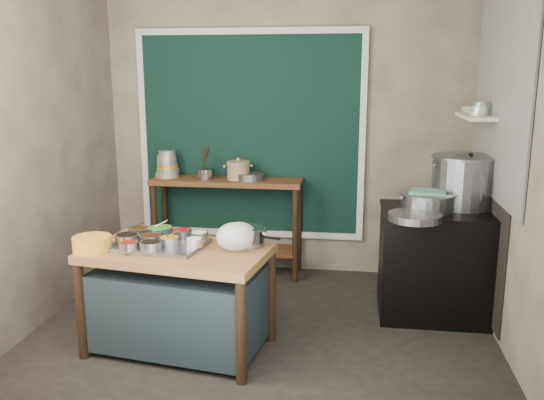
# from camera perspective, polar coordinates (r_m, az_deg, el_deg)

# --- Properties ---
(floor) EXTENTS (3.50, 3.00, 0.02)m
(floor) POSITION_cam_1_polar(r_m,az_deg,el_deg) (4.54, -0.97, -13.03)
(floor) COLOR #28241E
(floor) RESTS_ON ground
(back_wall) EXTENTS (3.50, 0.02, 2.80)m
(back_wall) POSITION_cam_1_polar(r_m,az_deg,el_deg) (5.62, 1.44, 6.90)
(back_wall) COLOR gray
(back_wall) RESTS_ON floor
(left_wall) EXTENTS (0.02, 3.00, 2.80)m
(left_wall) POSITION_cam_1_polar(r_m,az_deg,el_deg) (4.74, -22.60, 4.92)
(left_wall) COLOR gray
(left_wall) RESTS_ON floor
(right_wall) EXTENTS (0.02, 3.00, 2.80)m
(right_wall) POSITION_cam_1_polar(r_m,az_deg,el_deg) (4.23, 23.29, 4.05)
(right_wall) COLOR gray
(right_wall) RESTS_ON floor
(curtain_panel) EXTENTS (2.10, 0.02, 1.90)m
(curtain_panel) POSITION_cam_1_polar(r_m,az_deg,el_deg) (5.64, -2.16, 6.41)
(curtain_panel) COLOR black
(curtain_panel) RESTS_ON back_wall
(curtain_frame) EXTENTS (2.22, 0.03, 2.02)m
(curtain_frame) POSITION_cam_1_polar(r_m,az_deg,el_deg) (5.63, -2.18, 6.40)
(curtain_frame) COLOR beige
(curtain_frame) RESTS_ON back_wall
(tile_panel) EXTENTS (0.02, 1.70, 1.70)m
(tile_panel) POSITION_cam_1_polar(r_m,az_deg,el_deg) (4.72, 21.76, 10.45)
(tile_panel) COLOR #B2B2AA
(tile_panel) RESTS_ON right_wall
(soot_patch) EXTENTS (0.01, 1.30, 1.30)m
(soot_patch) POSITION_cam_1_polar(r_m,az_deg,el_deg) (4.98, 20.49, -2.83)
(soot_patch) COLOR black
(soot_patch) RESTS_ON right_wall
(wall_shelf) EXTENTS (0.22, 0.70, 0.03)m
(wall_shelf) POSITION_cam_1_polar(r_m,az_deg,el_deg) (5.00, 19.57, 7.81)
(wall_shelf) COLOR beige
(wall_shelf) RESTS_ON right_wall
(prep_table) EXTENTS (1.34, 0.90, 0.75)m
(prep_table) POSITION_cam_1_polar(r_m,az_deg,el_deg) (4.19, -9.21, -9.72)
(prep_table) COLOR brown
(prep_table) RESTS_ON floor
(back_counter) EXTENTS (1.45, 0.40, 0.95)m
(back_counter) POSITION_cam_1_polar(r_m,az_deg,el_deg) (5.66, -4.43, -2.63)
(back_counter) COLOR #573019
(back_counter) RESTS_ON floor
(stove_block) EXTENTS (0.90, 0.68, 0.85)m
(stove_block) POSITION_cam_1_polar(r_m,az_deg,el_deg) (4.89, 16.00, -6.14)
(stove_block) COLOR black
(stove_block) RESTS_ON floor
(stove_top) EXTENTS (0.92, 0.69, 0.03)m
(stove_top) POSITION_cam_1_polar(r_m,az_deg,el_deg) (4.77, 16.31, -1.13)
(stove_top) COLOR black
(stove_top) RESTS_ON stove_block
(condiment_tray) EXTENTS (0.68, 0.52, 0.03)m
(condiment_tray) POSITION_cam_1_polar(r_m,az_deg,el_deg) (4.13, -11.12, -4.38)
(condiment_tray) COLOR gray
(condiment_tray) RESTS_ON prep_table
(condiment_bowls) EXTENTS (0.63, 0.49, 0.07)m
(condiment_bowls) POSITION_cam_1_polar(r_m,az_deg,el_deg) (4.14, -11.31, -3.68)
(condiment_bowls) COLOR gray
(condiment_bowls) RESTS_ON condiment_tray
(yellow_basin) EXTENTS (0.35, 0.35, 0.10)m
(yellow_basin) POSITION_cam_1_polar(r_m,az_deg,el_deg) (4.15, -17.40, -4.14)
(yellow_basin) COLOR gold
(yellow_basin) RESTS_ON prep_table
(saucepan) EXTENTS (0.33, 0.33, 0.14)m
(saucepan) POSITION_cam_1_polar(r_m,az_deg,el_deg) (4.07, -2.39, -3.61)
(saucepan) COLOR gray
(saucepan) RESTS_ON prep_table
(plastic_bag_a) EXTENTS (0.28, 0.25, 0.20)m
(plastic_bag_a) POSITION_cam_1_polar(r_m,az_deg,el_deg) (3.96, -3.70, -3.65)
(plastic_bag_a) COLOR white
(plastic_bag_a) RESTS_ON prep_table
(plastic_bag_b) EXTENTS (0.30, 0.29, 0.18)m
(plastic_bag_b) POSITION_cam_1_polar(r_m,az_deg,el_deg) (4.03, -3.27, -3.46)
(plastic_bag_b) COLOR white
(plastic_bag_b) RESTS_ON prep_table
(bowl_stack) EXTENTS (0.23, 0.23, 0.26)m
(bowl_stack) POSITION_cam_1_polar(r_m,az_deg,el_deg) (5.71, -10.35, 3.38)
(bowl_stack) COLOR tan
(bowl_stack) RESTS_ON back_counter
(utensil_cup) EXTENTS (0.19, 0.19, 0.10)m
(utensil_cup) POSITION_cam_1_polar(r_m,az_deg,el_deg) (5.55, -6.62, 2.57)
(utensil_cup) COLOR gray
(utensil_cup) RESTS_ON back_counter
(ceramic_crock) EXTENTS (0.29, 0.29, 0.16)m
(ceramic_crock) POSITION_cam_1_polar(r_m,az_deg,el_deg) (5.50, -3.35, 2.85)
(ceramic_crock) COLOR #9B7955
(ceramic_crock) RESTS_ON back_counter
(wide_bowl) EXTENTS (0.28, 0.28, 0.07)m
(wide_bowl) POSITION_cam_1_polar(r_m,az_deg,el_deg) (5.47, -2.17, 2.33)
(wide_bowl) COLOR gray
(wide_bowl) RESTS_ON back_counter
(stock_pot) EXTENTS (0.69, 0.69, 0.42)m
(stock_pot) POSITION_cam_1_polar(r_m,az_deg,el_deg) (4.89, 18.42, 1.76)
(stock_pot) COLOR gray
(stock_pot) RESTS_ON stove_top
(pot_lid) EXTENTS (0.29, 0.46, 0.45)m
(pot_lid) POSITION_cam_1_polar(r_m,az_deg,el_deg) (4.83, 18.68, 1.76)
(pot_lid) COLOR gray
(pot_lid) RESTS_ON stove_top
(steamer) EXTENTS (0.56, 0.56, 0.14)m
(steamer) POSITION_cam_1_polar(r_m,az_deg,el_deg) (4.70, 15.14, -0.18)
(steamer) COLOR gray
(steamer) RESTS_ON stove_top
(green_cloth) EXTENTS (0.31, 0.26, 0.02)m
(green_cloth) POSITION_cam_1_polar(r_m,az_deg,el_deg) (4.68, 15.20, 0.80)
(green_cloth) COLOR #4F8B68
(green_cloth) RESTS_ON steamer
(shallow_pan) EXTENTS (0.50, 0.50, 0.05)m
(shallow_pan) POSITION_cam_1_polar(r_m,az_deg,el_deg) (4.38, 13.98, -1.64)
(shallow_pan) COLOR gray
(shallow_pan) RESTS_ON stove_top
(shelf_bowl_stack) EXTENTS (0.13, 0.13, 0.11)m
(shelf_bowl_stack) POSITION_cam_1_polar(r_m,az_deg,el_deg) (4.90, 19.84, 8.47)
(shelf_bowl_stack) COLOR silver
(shelf_bowl_stack) RESTS_ON wall_shelf
(shelf_bowl_green) EXTENTS (0.18, 0.18, 0.05)m
(shelf_bowl_green) POSITION_cam_1_polar(r_m,az_deg,el_deg) (5.25, 19.07, 8.48)
(shelf_bowl_green) COLOR gray
(shelf_bowl_green) RESTS_ON wall_shelf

